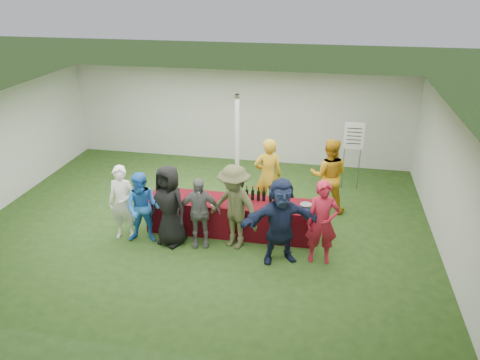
% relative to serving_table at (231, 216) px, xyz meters
% --- Properties ---
extents(ground, '(60.00, 60.00, 0.00)m').
position_rel_serving_table_xyz_m(ground, '(-0.65, 0.29, -0.38)').
color(ground, '#284719').
rests_on(ground, ground).
extents(tent, '(10.00, 10.00, 10.00)m').
position_rel_serving_table_xyz_m(tent, '(-0.15, 1.49, 0.98)').
color(tent, white).
rests_on(tent, ground).
extents(serving_table, '(3.60, 0.80, 0.75)m').
position_rel_serving_table_xyz_m(serving_table, '(0.00, 0.00, 0.00)').
color(serving_table, '#5D090E').
rests_on(serving_table, ground).
extents(wine_bottles, '(0.59, 0.10, 0.32)m').
position_rel_serving_table_xyz_m(wine_bottles, '(0.58, 0.13, 0.50)').
color(wine_bottles, black).
rests_on(wine_bottles, serving_table).
extents(wine_glasses, '(2.85, 0.11, 0.16)m').
position_rel_serving_table_xyz_m(wine_glasses, '(-0.34, -0.25, 0.49)').
color(wine_glasses, silver).
rests_on(wine_glasses, serving_table).
extents(water_bottle, '(0.07, 0.07, 0.23)m').
position_rel_serving_table_xyz_m(water_bottle, '(0.02, 0.08, 0.48)').
color(water_bottle, silver).
rests_on(water_bottle, serving_table).
extents(bar_towel, '(0.25, 0.18, 0.03)m').
position_rel_serving_table_xyz_m(bar_towel, '(1.61, 0.05, 0.39)').
color(bar_towel, white).
rests_on(bar_towel, serving_table).
extents(dump_bucket, '(0.24, 0.24, 0.18)m').
position_rel_serving_table_xyz_m(dump_bucket, '(1.60, -0.22, 0.46)').
color(dump_bucket, slate).
rests_on(dump_bucket, serving_table).
extents(wine_list_sign, '(0.50, 0.03, 1.80)m').
position_rel_serving_table_xyz_m(wine_list_sign, '(2.59, 2.80, 0.94)').
color(wine_list_sign, slate).
rests_on(wine_list_sign, ground).
extents(staff_pourer, '(0.76, 0.60, 1.81)m').
position_rel_serving_table_xyz_m(staff_pourer, '(0.64, 1.13, 0.53)').
color(staff_pourer, gold).
rests_on(staff_pourer, ground).
extents(staff_back, '(0.88, 0.69, 1.80)m').
position_rel_serving_table_xyz_m(staff_back, '(2.03, 1.40, 0.53)').
color(staff_back, '#C68714').
rests_on(staff_back, ground).
extents(customer_0, '(0.61, 0.41, 1.64)m').
position_rel_serving_table_xyz_m(customer_0, '(-2.17, -0.67, 0.45)').
color(customer_0, white).
rests_on(customer_0, ground).
extents(customer_1, '(0.82, 0.67, 1.55)m').
position_rel_serving_table_xyz_m(customer_1, '(-1.70, -0.73, 0.40)').
color(customer_1, blue).
rests_on(customer_1, ground).
extents(customer_2, '(0.99, 0.82, 1.73)m').
position_rel_serving_table_xyz_m(customer_2, '(-1.14, -0.70, 0.49)').
color(customer_2, black).
rests_on(customer_2, ground).
extents(customer_3, '(0.95, 0.56, 1.52)m').
position_rel_serving_table_xyz_m(customer_3, '(-0.53, -0.66, 0.38)').
color(customer_3, slate).
rests_on(customer_3, ground).
extents(customer_4, '(1.34, 1.12, 1.81)m').
position_rel_serving_table_xyz_m(customer_4, '(0.19, -0.58, 0.53)').
color(customer_4, '#484A2A').
rests_on(customer_4, ground).
extents(customer_5, '(1.70, 1.05, 1.75)m').
position_rel_serving_table_xyz_m(customer_5, '(1.17, -0.92, 0.50)').
color(customer_5, '#18213E').
rests_on(customer_5, ground).
extents(customer_6, '(0.66, 0.47, 1.70)m').
position_rel_serving_table_xyz_m(customer_6, '(1.95, -0.79, 0.47)').
color(customer_6, '#A7182C').
rests_on(customer_6, ground).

